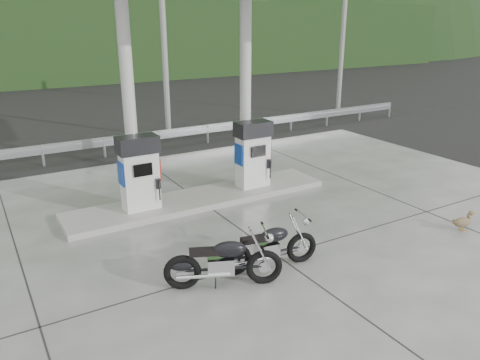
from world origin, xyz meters
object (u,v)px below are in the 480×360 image
motorcycle_left (269,247)px  motorcycle_right (224,262)px  gas_pump_left (140,173)px  gas_pump_right (253,154)px  duck (462,222)px

motorcycle_left → motorcycle_right: size_ratio=0.95×
gas_pump_left → motorcycle_right: size_ratio=0.91×
gas_pump_right → motorcycle_left: 4.34m
motorcycle_left → duck: (4.70, -0.82, -0.25)m
gas_pump_left → duck: gas_pump_left is taller
gas_pump_left → duck: (5.88, -4.61, -0.86)m
motorcycle_right → duck: size_ratio=3.72×
gas_pump_right → motorcycle_right: size_ratio=0.91×
gas_pump_left → duck: 7.52m
gas_pump_left → motorcycle_left: (1.18, -3.79, -0.61)m
motorcycle_left → duck: 4.77m
gas_pump_right → motorcycle_left: gas_pump_right is taller
gas_pump_right → motorcycle_right: 5.00m
gas_pump_right → duck: bearing=-59.8°
gas_pump_left → gas_pump_right: (3.20, 0.00, 0.00)m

